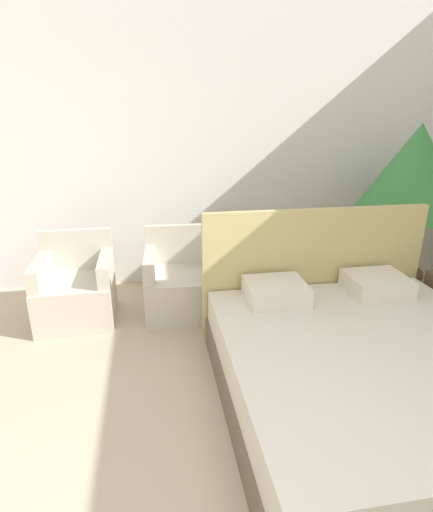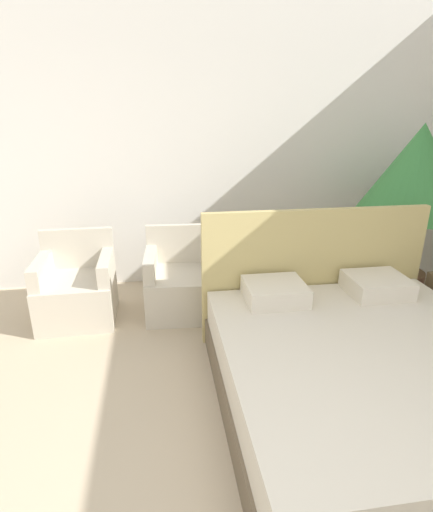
% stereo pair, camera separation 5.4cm
% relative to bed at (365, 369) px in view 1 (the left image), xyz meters
% --- Properties ---
extents(wall_back, '(10.00, 0.06, 2.90)m').
position_rel_bed_xyz_m(wall_back, '(-1.01, 2.30, 1.18)').
color(wall_back, white).
rests_on(wall_back, ground_plane).
extents(bed, '(1.87, 2.01, 1.11)m').
position_rel_bed_xyz_m(bed, '(0.00, 0.00, 0.00)').
color(bed, brown).
rests_on(bed, ground_plane).
extents(armchair_near_window_left, '(0.67, 0.66, 0.79)m').
position_rel_bed_xyz_m(armchair_near_window_left, '(-2.02, 1.49, -0.00)').
color(armchair_near_window_left, beige).
rests_on(armchair_near_window_left, ground_plane).
extents(armchair_near_window_right, '(0.69, 0.68, 0.79)m').
position_rel_bed_xyz_m(armchair_near_window_right, '(-1.07, 1.49, -0.00)').
color(armchair_near_window_right, beige).
rests_on(armchair_near_window_right, ground_plane).
extents(potted_palm, '(1.05, 1.05, 1.73)m').
position_rel_bed_xyz_m(potted_palm, '(1.16, 1.46, 0.96)').
color(potted_palm, brown).
rests_on(potted_palm, ground_plane).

